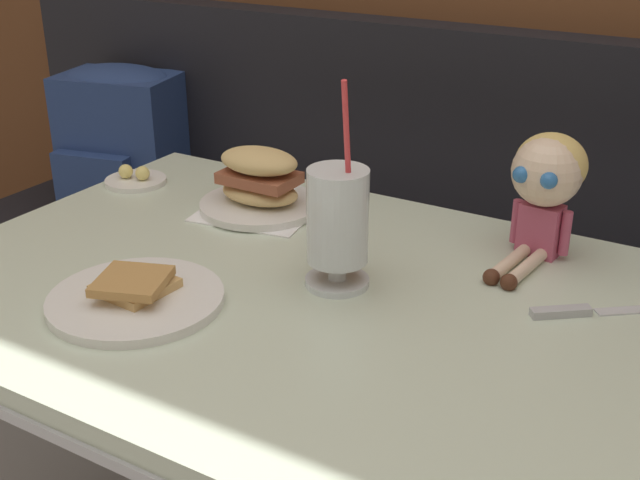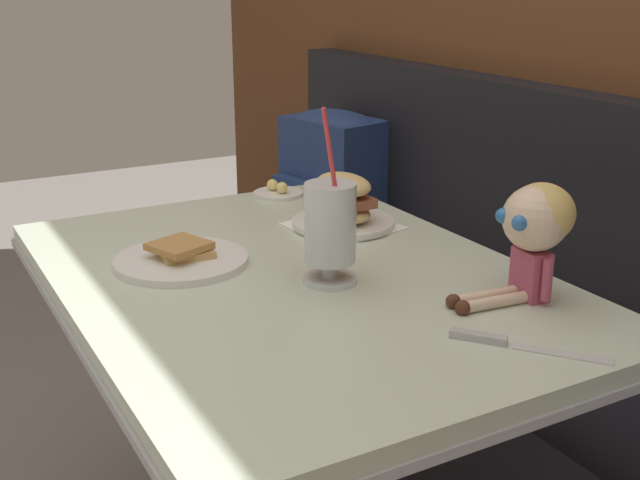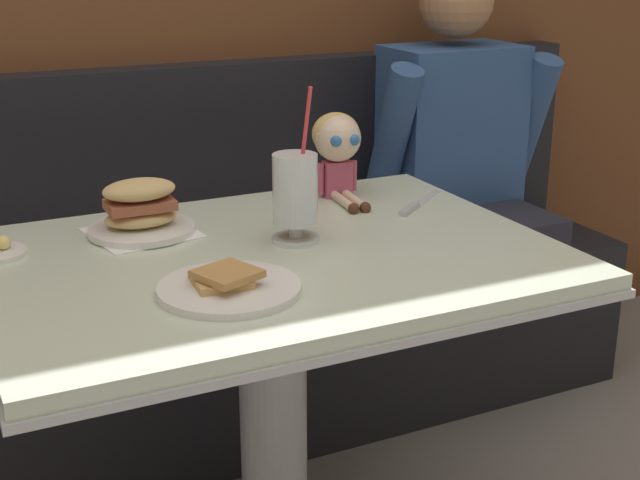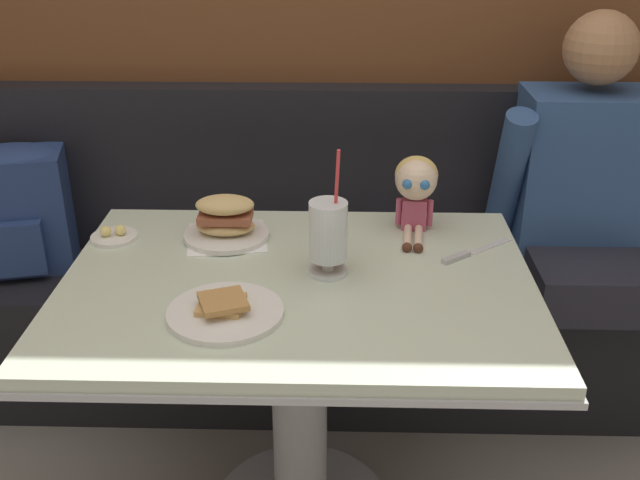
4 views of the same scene
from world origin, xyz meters
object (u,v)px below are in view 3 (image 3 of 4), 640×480
at_px(sandwich_plate, 141,212).
at_px(butter_knife, 414,206).
at_px(toast_plate, 228,286).
at_px(diner_patron, 457,148).
at_px(seated_doll, 337,143).
at_px(milkshake_glass, 295,193).

xyz_separation_m(sandwich_plate, butter_knife, (0.60, -0.09, -0.04)).
bearing_deg(toast_plate, sandwich_plate, 97.35).
xyz_separation_m(sandwich_plate, diner_patron, (1.02, 0.36, -0.04)).
bearing_deg(seated_doll, toast_plate, -134.08).
height_order(toast_plate, sandwich_plate, sandwich_plate).
height_order(butter_knife, seated_doll, seated_doll).
xyz_separation_m(toast_plate, diner_patron, (0.97, 0.74, -0.01)).
relative_size(milkshake_glass, sandwich_plate, 1.37).
distance_m(butter_knife, seated_doll, 0.23).
relative_size(toast_plate, sandwich_plate, 1.09).
height_order(sandwich_plate, seated_doll, seated_doll).
bearing_deg(seated_doll, diner_patron, 28.35).
xyz_separation_m(toast_plate, milkshake_glass, (0.22, 0.20, 0.09)).
xyz_separation_m(milkshake_glass, seated_doll, (0.22, 0.26, 0.03)).
relative_size(toast_plate, butter_knife, 1.27).
bearing_deg(diner_patron, toast_plate, -142.66).
bearing_deg(milkshake_glass, diner_patron, 35.78).
bearing_deg(diner_patron, butter_knife, -132.98).
height_order(milkshake_glass, butter_knife, milkshake_glass).
bearing_deg(toast_plate, seated_doll, 45.92).
xyz_separation_m(butter_knife, seated_doll, (-0.11, 0.16, 0.12)).
bearing_deg(sandwich_plate, butter_knife, -8.31).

